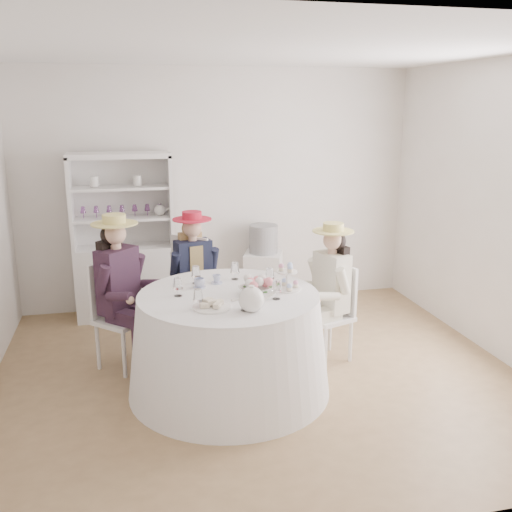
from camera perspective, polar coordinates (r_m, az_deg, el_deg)
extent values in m
plane|color=olive|center=(5.10, 0.26, -11.78)|extent=(4.50, 4.50, 0.00)
plane|color=white|center=(4.57, 0.30, 20.07)|extent=(4.50, 4.50, 0.00)
plane|color=silver|center=(6.58, -3.76, 6.67)|extent=(4.50, 0.00, 4.50)
plane|color=silver|center=(2.81, 9.75, -4.78)|extent=(4.50, 0.00, 4.50)
plane|color=silver|center=(5.61, 23.33, 4.04)|extent=(0.00, 4.50, 4.50)
cone|color=white|center=(4.70, -2.71, -8.73)|extent=(1.65, 1.65, 0.81)
cylinder|color=white|center=(4.55, -2.77, -3.92)|extent=(1.45, 1.45, 0.02)
cube|color=silver|center=(6.46, -12.84, -2.48)|extent=(1.12, 0.56, 0.80)
cube|color=silver|center=(6.44, -13.31, 5.56)|extent=(1.06, 0.20, 0.98)
cube|color=silver|center=(6.20, -13.57, 9.76)|extent=(1.12, 0.56, 0.05)
cube|color=silver|center=(6.29, -18.02, 5.02)|extent=(0.10, 0.40, 0.98)
cube|color=silver|center=(6.28, -8.58, 5.57)|extent=(0.10, 0.40, 0.98)
cube|color=silver|center=(6.29, -13.21, 3.71)|extent=(1.04, 0.51, 0.03)
cube|color=silver|center=(6.24, -13.39, 6.68)|extent=(1.04, 0.51, 0.03)
sphere|color=white|center=(6.29, -9.60, 4.55)|extent=(0.12, 0.12, 0.12)
cube|color=silver|center=(6.64, 0.73, -2.35)|extent=(0.53, 0.53, 0.64)
cylinder|color=black|center=(6.51, 0.74, 1.71)|extent=(0.36, 0.36, 0.32)
cube|color=silver|center=(5.20, -13.24, -6.26)|extent=(0.56, 0.56, 0.04)
cylinder|color=silver|center=(5.08, -13.05, -9.54)|extent=(0.04, 0.04, 0.43)
cylinder|color=silver|center=(5.29, -10.65, -8.41)|extent=(0.04, 0.04, 0.43)
cylinder|color=silver|center=(5.30, -15.53, -8.69)|extent=(0.04, 0.04, 0.43)
cylinder|color=silver|center=(5.50, -13.12, -7.65)|extent=(0.04, 0.04, 0.43)
cube|color=silver|center=(5.24, -14.80, -3.13)|extent=(0.28, 0.29, 0.49)
cube|color=black|center=(5.10, -13.64, -2.38)|extent=(0.39, 0.39, 0.57)
cube|color=black|center=(5.04, -13.03, -6.00)|extent=(0.33, 0.33, 0.12)
cylinder|color=black|center=(5.06, -11.70, -9.46)|extent=(0.10, 0.10, 0.45)
cylinder|color=black|center=(4.92, -15.03, -2.27)|extent=(0.18, 0.18, 0.27)
cube|color=black|center=(5.16, -11.65, -5.43)|extent=(0.33, 0.33, 0.12)
cylinder|color=black|center=(5.18, -10.35, -8.80)|extent=(0.10, 0.10, 0.45)
cylinder|color=black|center=(5.19, -11.79, -1.17)|extent=(0.18, 0.18, 0.27)
cylinder|color=#D8A889|center=(5.02, -13.85, 0.96)|extent=(0.09, 0.09, 0.08)
sphere|color=#D8A889|center=(5.00, -13.92, 2.17)|extent=(0.19, 0.19, 0.19)
sphere|color=black|center=(5.03, -14.27, 2.06)|extent=(0.19, 0.19, 0.19)
cube|color=black|center=(5.11, -14.38, -0.44)|extent=(0.22, 0.22, 0.38)
cylinder|color=#D4C467|center=(4.98, -13.99, 3.16)|extent=(0.39, 0.39, 0.01)
cylinder|color=#D4C467|center=(4.97, -14.01, 3.61)|extent=(0.20, 0.20, 0.08)
cube|color=silver|center=(5.63, -6.11, -4.57)|extent=(0.45, 0.45, 0.04)
cylinder|color=silver|center=(5.53, -6.98, -7.34)|extent=(0.03, 0.03, 0.41)
cylinder|color=silver|center=(5.63, -4.09, -6.87)|extent=(0.03, 0.03, 0.41)
cylinder|color=silver|center=(5.80, -7.96, -6.32)|extent=(0.03, 0.03, 0.41)
cylinder|color=silver|center=(5.89, -5.19, -5.89)|extent=(0.03, 0.03, 0.41)
cube|color=silver|center=(5.71, -6.76, -1.67)|extent=(0.35, 0.11, 0.47)
cube|color=#191E32|center=(5.55, -6.28, -1.15)|extent=(0.37, 0.26, 0.54)
cube|color=tan|center=(5.55, -6.28, -1.15)|extent=(0.17, 0.23, 0.47)
cube|color=#191E32|center=(5.48, -6.56, -4.30)|extent=(0.19, 0.34, 0.11)
cylinder|color=#191E32|center=(5.47, -6.00, -7.48)|extent=(0.09, 0.09, 0.43)
cylinder|color=#191E32|center=(5.44, -8.07, -0.83)|extent=(0.12, 0.18, 0.26)
cube|color=#191E32|center=(5.54, -4.92, -4.07)|extent=(0.19, 0.34, 0.11)
cylinder|color=#191E32|center=(5.52, -4.36, -7.21)|extent=(0.09, 0.09, 0.43)
cylinder|color=#191E32|center=(5.56, -4.30, -0.36)|extent=(0.12, 0.18, 0.26)
cylinder|color=#D8A889|center=(5.47, -6.36, 1.76)|extent=(0.08, 0.08, 0.07)
sphere|color=#D8A889|center=(5.45, -6.39, 2.81)|extent=(0.18, 0.18, 0.18)
sphere|color=tan|center=(5.49, -6.54, 2.75)|extent=(0.18, 0.18, 0.18)
cube|color=tan|center=(5.57, -6.59, 0.61)|extent=(0.23, 0.12, 0.35)
cylinder|color=red|center=(5.44, -6.42, 3.67)|extent=(0.37, 0.37, 0.01)
cylinder|color=red|center=(5.43, -6.43, 4.06)|extent=(0.19, 0.19, 0.07)
cube|color=silver|center=(5.27, 7.27, -6.11)|extent=(0.47, 0.47, 0.04)
cylinder|color=silver|center=(5.36, 4.98, -8.06)|extent=(0.03, 0.03, 0.40)
cylinder|color=silver|center=(5.15, 6.98, -9.10)|extent=(0.03, 0.03, 0.40)
cylinder|color=silver|center=(5.53, 7.40, -7.39)|extent=(0.03, 0.03, 0.40)
cylinder|color=silver|center=(5.33, 9.43, -8.36)|extent=(0.03, 0.03, 0.40)
cube|color=silver|center=(5.29, 8.73, -3.25)|extent=(0.14, 0.34, 0.46)
cube|color=beige|center=(5.17, 7.55, -2.57)|extent=(0.28, 0.37, 0.53)
cube|color=beige|center=(5.23, 5.79, -5.34)|extent=(0.33, 0.22, 0.11)
cylinder|color=beige|center=(5.26, 4.61, -8.41)|extent=(0.09, 0.09, 0.42)
cylinder|color=beige|center=(5.26, 5.95, -1.46)|extent=(0.18, 0.13, 0.25)
cube|color=beige|center=(5.11, 6.94, -5.87)|extent=(0.33, 0.22, 0.11)
cylinder|color=beige|center=(5.14, 5.73, -9.01)|extent=(0.09, 0.09, 0.42)
cylinder|color=beige|center=(4.99, 8.64, -2.48)|extent=(0.18, 0.13, 0.25)
cylinder|color=#D8A889|center=(5.09, 7.65, 0.48)|extent=(0.08, 0.08, 0.07)
sphere|color=#D8A889|center=(5.07, 7.69, 1.58)|extent=(0.17, 0.17, 0.17)
sphere|color=black|center=(5.09, 8.04, 1.48)|extent=(0.17, 0.17, 0.17)
cube|color=black|center=(5.17, 8.23, -0.79)|extent=(0.14, 0.23, 0.35)
cylinder|color=#D4C467|center=(5.05, 7.73, 2.48)|extent=(0.37, 0.37, 0.01)
cylinder|color=#D4C467|center=(5.04, 7.74, 2.89)|extent=(0.18, 0.18, 0.07)
cube|color=silver|center=(5.86, -5.53, -3.05)|extent=(0.61, 0.61, 0.04)
cylinder|color=silver|center=(6.01, -3.19, -5.08)|extent=(0.04, 0.04, 0.48)
cylinder|color=silver|center=(6.17, -6.03, -4.59)|extent=(0.04, 0.04, 0.48)
cylinder|color=silver|center=(5.72, -4.86, -6.14)|extent=(0.04, 0.04, 0.48)
cylinder|color=silver|center=(5.90, -7.80, -5.59)|extent=(0.04, 0.04, 0.48)
cube|color=silver|center=(5.62, -6.62, -0.75)|extent=(0.34, 0.28, 0.54)
imported|color=white|center=(4.70, -5.67, -2.76)|extent=(0.11, 0.11, 0.07)
imported|color=white|center=(4.81, -3.95, -2.37)|extent=(0.09, 0.09, 0.06)
imported|color=white|center=(4.67, 0.62, -2.83)|extent=(0.09, 0.09, 0.07)
imported|color=white|center=(4.50, -0.22, -3.58)|extent=(0.27, 0.27, 0.06)
sphere|color=pink|center=(4.52, 0.84, -2.66)|extent=(0.07, 0.07, 0.07)
sphere|color=white|center=(4.56, 0.55, -2.52)|extent=(0.07, 0.07, 0.07)
sphere|color=pink|center=(4.57, 0.04, -2.48)|extent=(0.07, 0.07, 0.07)
sphere|color=white|center=(4.55, -0.44, -2.54)|extent=(0.07, 0.07, 0.07)
sphere|color=pink|center=(4.52, -0.68, -2.68)|extent=(0.07, 0.07, 0.07)
sphere|color=white|center=(4.48, -0.57, -2.84)|extent=(0.07, 0.07, 0.07)
sphere|color=pink|center=(4.45, -0.14, -2.94)|extent=(0.07, 0.07, 0.07)
sphere|color=white|center=(4.45, 0.40, -2.93)|extent=(0.07, 0.07, 0.07)
sphere|color=pink|center=(4.48, 0.78, -2.82)|extent=(0.07, 0.07, 0.07)
sphere|color=white|center=(4.15, -0.45, -4.37)|extent=(0.19, 0.19, 0.19)
cylinder|color=white|center=(4.17, 1.12, -4.12)|extent=(0.11, 0.03, 0.09)
cylinder|color=white|center=(4.12, -0.45, -3.12)|extent=(0.04, 0.04, 0.02)
cylinder|color=white|center=(4.24, -4.44, -5.12)|extent=(0.29, 0.29, 0.01)
cube|color=beige|center=(4.20, -5.15, -4.94)|extent=(0.07, 0.04, 0.03)
cube|color=beige|center=(4.23, -4.46, -4.63)|extent=(0.08, 0.06, 0.03)
cube|color=beige|center=(4.26, -3.76, -4.64)|extent=(0.08, 0.07, 0.03)
cube|color=beige|center=(4.27, -4.84, -4.46)|extent=(0.08, 0.08, 0.03)
cube|color=beige|center=(4.19, -3.91, -4.95)|extent=(0.07, 0.08, 0.03)
cylinder|color=white|center=(4.65, 3.10, -3.29)|extent=(0.22, 0.22, 0.01)
cylinder|color=white|center=(4.63, 3.11, -2.47)|extent=(0.02, 0.02, 0.15)
cylinder|color=white|center=(4.61, 3.12, -1.58)|extent=(0.17, 0.17, 0.01)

